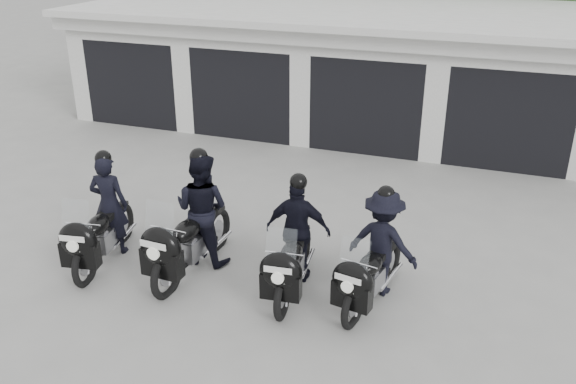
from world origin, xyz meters
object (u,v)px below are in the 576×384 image
(police_bike_c, at_px, (295,240))
(police_bike_d, at_px, (378,251))
(police_bike_a, at_px, (102,219))
(police_bike_b, at_px, (196,219))

(police_bike_c, distance_m, police_bike_d, 1.20)
(police_bike_a, bearing_deg, police_bike_c, -4.02)
(police_bike_b, relative_size, police_bike_d, 1.14)
(police_bike_b, height_order, police_bike_d, police_bike_b)
(police_bike_a, relative_size, police_bike_b, 0.92)
(police_bike_c, bearing_deg, police_bike_d, -1.01)
(police_bike_c, bearing_deg, police_bike_a, 179.77)
(police_bike_c, xyz_separation_m, police_bike_d, (1.19, 0.11, -0.02))
(police_bike_d, bearing_deg, police_bike_a, -163.77)
(police_bike_a, xyz_separation_m, police_bike_b, (1.47, 0.33, 0.11))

